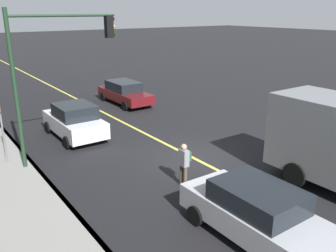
{
  "coord_description": "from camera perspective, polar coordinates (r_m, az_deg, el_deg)",
  "views": [
    {
      "loc": [
        -10.99,
        9.08,
        6.03
      ],
      "look_at": [
        -0.64,
        1.73,
        1.92
      ],
      "focal_mm": 38.36,
      "sensor_mm": 36.0,
      "label": 1
    }
  ],
  "objects": [
    {
      "name": "pedestrian_with_backpack",
      "position": [
        12.71,
        2.58,
        -5.71
      ],
      "size": [
        0.38,
        0.36,
        1.61
      ],
      "color": "brown",
      "rests_on": "ground"
    },
    {
      "name": "traffic_light_mast",
      "position": [
        14.68,
        -17.56,
        9.97
      ],
      "size": [
        0.28,
        4.29,
        6.13
      ],
      "color": "#1E3823",
      "rests_on": "ground"
    },
    {
      "name": "street_sign_post",
      "position": [
        15.46,
        -24.94,
        0.26
      ],
      "size": [
        0.6,
        0.08,
        3.03
      ],
      "color": "slate",
      "rests_on": "ground"
    },
    {
      "name": "car_white",
      "position": [
        18.21,
        -14.62,
        0.82
      ],
      "size": [
        4.12,
        2.02,
        1.7
      ],
      "color": "silver",
      "rests_on": "ground"
    },
    {
      "name": "ground",
      "position": [
        15.47,
        3.89,
        -5.03
      ],
      "size": [
        200.0,
        200.0,
        0.0
      ],
      "primitive_type": "plane",
      "color": "black"
    },
    {
      "name": "sidewalk_slab",
      "position": [
        12.58,
        -25.07,
        -12.17
      ],
      "size": [
        80.0,
        3.81,
        0.15
      ],
      "primitive_type": "cube",
      "color": "gray",
      "rests_on": "ground"
    },
    {
      "name": "car_maroon",
      "position": [
        24.34,
        -6.93,
        5.34
      ],
      "size": [
        4.77,
        1.92,
        1.5
      ],
      "color": "#591116",
      "rests_on": "ground"
    },
    {
      "name": "curb_edge",
      "position": [
        12.91,
        -17.03,
        -10.38
      ],
      "size": [
        80.0,
        0.16,
        0.15
      ],
      "primitive_type": "cube",
      "color": "slate",
      "rests_on": "ground"
    },
    {
      "name": "car_silver",
      "position": [
        10.24,
        14.11,
        -13.31
      ],
      "size": [
        4.62,
        2.0,
        1.59
      ],
      "color": "#A8AAB2",
      "rests_on": "ground"
    },
    {
      "name": "lane_stripe_center",
      "position": [
        15.47,
        3.89,
        -5.01
      ],
      "size": [
        80.0,
        0.16,
        0.01
      ],
      "primitive_type": "cube",
      "color": "#D8CC4C",
      "rests_on": "ground"
    }
  ]
}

